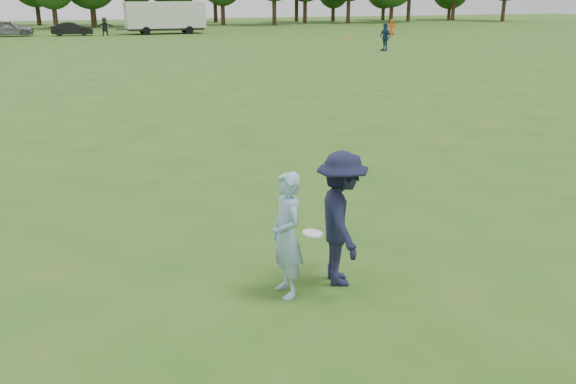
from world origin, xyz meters
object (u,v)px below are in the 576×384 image
object	(u,v)px
player_far_c	(392,27)
field_cone	(348,38)
defender	(341,219)
car_f	(72,29)
player_far_d	(105,27)
thrower	(287,235)
cargo_trailer	(165,16)
player_far_b	(385,37)
car_e	(8,28)

from	to	relation	value
player_far_c	field_cone	world-z (taller)	player_far_c
defender	car_f	bearing A→B (deg)	14.90
player_far_d	car_f	xyz separation A→B (m)	(-3.01, 1.54, -0.24)
thrower	field_cone	bearing A→B (deg)	150.70
field_cone	player_far_d	bearing A→B (deg)	146.10
thrower	player_far_c	distance (m)	56.55
defender	player_far_c	size ratio (longest dim) A/B	1.23
field_cone	thrower	bearing A→B (deg)	-117.43
thrower	car_f	world-z (taller)	thrower
cargo_trailer	player_far_d	bearing A→B (deg)	-168.35
cargo_trailer	player_far_b	bearing A→B (deg)	-66.66
player_far_b	player_far_d	xyz separation A→B (m)	(-17.35, 24.53, -0.09)
car_f	cargo_trailer	distance (m)	9.29
defender	car_e	world-z (taller)	defender
player_far_b	car_f	distance (m)	33.08
defender	cargo_trailer	size ratio (longest dim) A/B	0.21
player_far_c	cargo_trailer	bearing A→B (deg)	-1.48
thrower	player_far_b	xyz separation A→B (m)	(20.16, 32.69, 0.11)
defender	player_far_c	xyz separation A→B (m)	(28.90, 48.02, -0.18)
defender	player_far_d	world-z (taller)	defender
car_f	field_cone	size ratio (longest dim) A/B	13.17
player_far_c	player_far_d	world-z (taller)	player_far_d
defender	field_cone	world-z (taller)	defender
player_far_b	player_far_d	distance (m)	30.05
player_far_d	car_e	size ratio (longest dim) A/B	0.39
player_far_c	car_f	size ratio (longest dim) A/B	0.39
thrower	field_cone	world-z (taller)	thrower
defender	cargo_trailer	xyz separation A→B (m)	(8.18, 58.42, 0.82)
defender	car_f	world-z (taller)	defender
player_far_c	car_f	distance (m)	31.78
thrower	field_cone	size ratio (longest dim) A/B	5.75
defender	player_far_d	size ratio (longest dim) A/B	1.07
thrower	car_e	xyz separation A→B (m)	(-6.01, 59.78, -0.08)
defender	field_cone	distance (m)	48.93
thrower	player_far_d	world-z (taller)	player_far_d
player_far_b	player_far_d	world-z (taller)	player_far_b
defender	car_e	xyz separation A→B (m)	(-6.85, 59.69, -0.17)
defender	player_far_d	xyz separation A→B (m)	(1.97, 57.14, -0.06)
car_e	cargo_trailer	world-z (taller)	cargo_trailer
player_far_b	player_far_d	size ratio (longest dim) A/B	1.10
car_f	player_far_c	bearing A→B (deg)	-104.91
defender	field_cone	bearing A→B (deg)	-12.72
car_f	field_cone	xyz separation A→B (m)	(22.95, -14.94, -0.50)
player_far_d	car_e	xyz separation A→B (m)	(-8.82, 2.55, -0.11)
cargo_trailer	thrower	bearing A→B (deg)	-98.76
thrower	cargo_trailer	size ratio (longest dim) A/B	0.19
player_far_b	car_f	xyz separation A→B (m)	(-20.36, 26.07, -0.32)
player_far_b	car_e	world-z (taller)	player_far_b
defender	field_cone	xyz separation A→B (m)	(21.91, 43.75, -0.80)
player_far_d	car_f	bearing A→B (deg)	159.05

